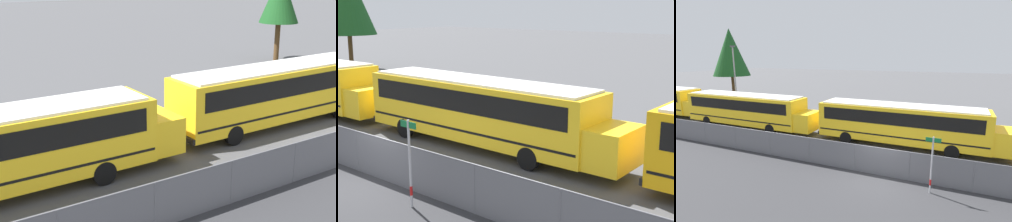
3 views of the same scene
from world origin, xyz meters
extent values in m
plane|color=#4C4C4F|center=(0.00, 0.00, 0.00)|extent=(200.00, 200.00, 0.00)
cube|color=#9EA0A5|center=(0.00, 0.00, 0.79)|extent=(82.09, 0.03, 1.58)
cube|color=slate|center=(0.00, -0.01, 0.79)|extent=(82.09, 0.01, 1.58)
cylinder|color=slate|center=(0.00, 0.00, 1.58)|extent=(82.09, 0.05, 0.05)
cylinder|color=slate|center=(-1.52, 0.00, 0.79)|extent=(0.07, 0.07, 1.58)
cylinder|color=slate|center=(1.52, 0.00, 0.79)|extent=(0.07, 0.07, 1.58)
cylinder|color=slate|center=(4.56, 0.00, 0.79)|extent=(0.07, 0.07, 1.58)
cylinder|color=slate|center=(7.60, 0.00, 0.79)|extent=(0.07, 0.07, 1.58)
cube|color=yellow|center=(-7.62, 4.81, 1.21)|extent=(1.43, 2.27, 1.50)
cylinder|color=black|center=(-10.59, 5.92, 0.46)|extent=(0.93, 0.28, 0.93)
cube|color=yellow|center=(-0.20, 5.30, 1.71)|extent=(11.88, 2.46, 2.50)
cube|color=black|center=(-0.20, 5.30, 2.26)|extent=(10.93, 2.50, 0.90)
cube|color=black|center=(-0.20, 5.30, 1.01)|extent=(11.65, 2.49, 0.10)
cube|color=yellow|center=(6.45, 5.30, 1.21)|extent=(1.43, 2.27, 1.50)
cube|color=black|center=(-6.19, 5.30, 0.61)|extent=(0.12, 2.46, 0.24)
cube|color=silver|center=(-0.20, 5.30, 3.02)|extent=(11.29, 2.22, 0.10)
cylinder|color=black|center=(3.48, 6.41, 0.46)|extent=(0.93, 0.28, 0.93)
cylinder|color=black|center=(3.48, 4.19, 0.46)|extent=(0.93, 0.28, 0.93)
cylinder|color=black|center=(-3.88, 6.41, 0.46)|extent=(0.93, 0.28, 0.93)
cylinder|color=black|center=(-3.88, 4.19, 0.46)|extent=(0.93, 0.28, 0.93)
cube|color=black|center=(8.01, 5.39, 0.61)|extent=(0.12, 2.46, 0.24)
cylinder|color=#B7B7BC|center=(2.69, -0.89, 1.41)|extent=(0.08, 0.08, 2.83)
cylinder|color=red|center=(2.69, -0.89, 0.55)|extent=(0.09, 0.09, 0.30)
cube|color=#147238|center=(2.69, -0.89, 2.68)|extent=(0.70, 0.02, 0.20)
cylinder|color=#51381E|center=(-28.96, 17.50, 1.73)|extent=(0.44, 0.44, 3.45)
camera|label=1|loc=(-17.21, -10.91, 7.77)|focal=50.00mm
camera|label=2|loc=(13.63, -9.64, 6.14)|focal=50.00mm
camera|label=3|loc=(3.54, -13.15, 6.49)|focal=28.00mm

